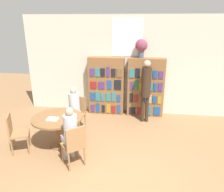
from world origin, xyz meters
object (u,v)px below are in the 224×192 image
(reading_table, at_px, (58,122))
(chair_near_camera, at_px, (15,131))
(flower_vase, at_px, (141,46))
(seated_reader_left, at_px, (74,107))
(chair_left_side, at_px, (77,112))
(seated_reader_right, at_px, (70,131))
(bookshelf_left, at_px, (106,86))
(bookshelf_right, at_px, (146,87))
(librarian_standing, at_px, (146,86))
(chair_far_side, at_px, (74,144))

(reading_table, height_order, chair_near_camera, chair_near_camera)
(flower_vase, xyz_separation_m, seated_reader_left, (-1.66, -1.42, -1.40))
(chair_left_side, distance_m, seated_reader_right, 1.49)
(chair_near_camera, relative_size, seated_reader_left, 0.73)
(bookshelf_left, relative_size, flower_vase, 3.33)
(bookshelf_right, height_order, flower_vase, flower_vase)
(bookshelf_right, height_order, seated_reader_right, bookshelf_right)
(reading_table, bearing_deg, bookshelf_right, 46.78)
(librarian_standing, bearing_deg, chair_near_camera, -144.96)
(bookshelf_right, distance_m, chair_left_side, 2.22)
(flower_vase, bearing_deg, bookshelf_left, -179.74)
(reading_table, bearing_deg, chair_far_side, -48.71)
(chair_near_camera, xyz_separation_m, seated_reader_right, (1.33, -0.19, 0.20))
(bookshelf_left, relative_size, librarian_standing, 0.99)
(reading_table, distance_m, seated_reader_right, 0.74)
(reading_table, bearing_deg, librarian_standing, 39.18)
(chair_left_side, bearing_deg, seated_reader_left, 90.00)
(chair_left_side, relative_size, chair_far_side, 1.00)
(flower_vase, bearing_deg, chair_left_side, -142.44)
(flower_vase, xyz_separation_m, librarian_standing, (0.18, -0.51, -1.02))
(seated_reader_left, bearing_deg, chair_near_camera, 59.84)
(chair_far_side, distance_m, seated_reader_right, 0.27)
(seated_reader_left, relative_size, seated_reader_right, 1.01)
(flower_vase, bearing_deg, librarian_standing, -70.18)
(flower_vase, relative_size, chair_near_camera, 0.59)
(bookshelf_left, distance_m, bookshelf_right, 1.21)
(chair_far_side, bearing_deg, seated_reader_left, 66.16)
(chair_far_side, bearing_deg, bookshelf_left, 44.97)
(reading_table, xyz_separation_m, seated_reader_left, (0.16, 0.72, 0.10))
(bookshelf_right, relative_size, chair_left_side, 1.97)
(chair_left_side, relative_size, seated_reader_right, 0.73)
(seated_reader_right, bearing_deg, bookshelf_right, 19.22)
(seated_reader_right, bearing_deg, chair_far_side, -90.00)
(bookshelf_left, height_order, seated_reader_left, bookshelf_left)
(chair_near_camera, xyz_separation_m, chair_far_side, (1.44, -0.33, 0.00))
(chair_near_camera, distance_m, chair_far_side, 1.48)
(seated_reader_right, bearing_deg, seated_reader_left, 62.98)
(flower_vase, bearing_deg, seated_reader_left, -139.44)
(bookshelf_left, height_order, bookshelf_right, same)
(librarian_standing, bearing_deg, chair_left_side, -157.70)
(bookshelf_left, distance_m, chair_left_side, 1.42)
(librarian_standing, bearing_deg, seated_reader_left, -153.61)
(chair_far_side, height_order, seated_reader_left, seated_reader_left)
(bookshelf_left, distance_m, seated_reader_left, 1.56)
(flower_vase, distance_m, chair_near_camera, 3.99)
(reading_table, height_order, chair_far_side, chair_far_side)
(chair_left_side, bearing_deg, flower_vase, -129.73)
(flower_vase, bearing_deg, chair_near_camera, -136.79)
(reading_table, xyz_separation_m, librarian_standing, (2.00, 1.63, 0.48))
(chair_far_side, bearing_deg, librarian_standing, 17.63)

